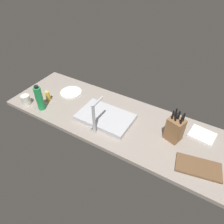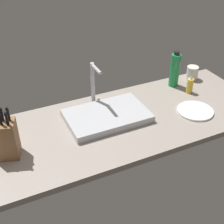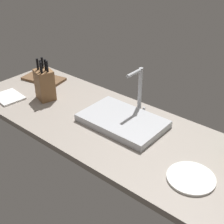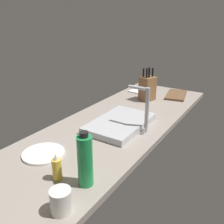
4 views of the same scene
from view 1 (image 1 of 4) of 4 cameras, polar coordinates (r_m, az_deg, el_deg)
countertop_slab at (r=180.28cm, az=0.04°, el=-1.80°), size 197.30×66.51×3.50cm
sink_basin at (r=175.80cm, az=-1.90°, el=-1.49°), size 46.77×29.79×4.09cm
faucet at (r=155.90cm, az=-4.89°, el=-1.09°), size 5.50×13.73×28.18cm
knife_block at (r=160.86cm, az=17.12°, el=-4.57°), size 13.89×12.87×26.79cm
cutting_board at (r=155.31cm, az=23.00°, el=-14.03°), size 32.53×21.41×1.80cm
soap_bottle at (r=204.41cm, az=-17.53°, el=4.44°), size 4.18×4.18×12.62cm
water_bottle at (r=192.02cm, az=-19.66°, el=3.63°), size 6.48×6.48×24.73cm
dinner_plate at (r=211.81cm, az=-11.39°, el=5.44°), size 21.66×21.66×1.20cm
dish_towel at (r=178.17cm, az=23.92°, el=-5.83°), size 20.86×17.74×1.20cm
coffee_mug at (r=206.85cm, az=-22.91°, el=3.16°), size 8.03×8.03×9.40cm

